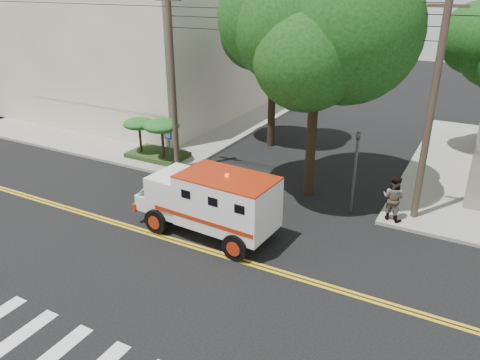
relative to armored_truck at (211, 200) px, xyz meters
The scene contains 13 objects.
ground 1.92m from the armored_truck, 67.36° to the right, with size 100.00×100.00×0.00m, color black.
sidewalk_nw 18.04m from the armored_truck, 136.46° to the left, with size 17.00×17.00×0.15m, color gray.
building_left 20.79m from the armored_truck, 137.27° to the left, with size 16.00×14.00×10.00m, color beige.
utility_pole_left 7.70m from the armored_truck, 136.42° to the left, with size 0.28×0.28×9.00m, color #382D23.
utility_pole_right 8.98m from the armored_truck, 36.95° to the left, with size 0.28×0.28×9.00m, color #382D23.
tree_main 8.02m from the armored_truck, 64.76° to the left, with size 6.08×5.70×9.85m.
tree_left 11.69m from the armored_truck, 101.72° to the left, with size 4.48×4.20×7.70m.
traffic_signal 6.23m from the armored_truck, 46.46° to the left, with size 0.15×0.18×3.60m.
accessibility_sign 7.65m from the armored_truck, 138.58° to the left, with size 0.45×0.10×2.02m.
palm_planter 8.89m from the armored_truck, 141.67° to the left, with size 3.52×2.63×2.36m.
armored_truck is the anchor object (origin of this frame).
pedestrian_a 7.43m from the armored_truck, 36.34° to the left, with size 0.55×0.36×1.52m, color gray.
pedestrian_b 7.41m from the armored_truck, 36.34° to the left, with size 0.93×0.72×1.91m, color gray.
Camera 1 is at (8.19, -12.50, 9.25)m, focal length 35.00 mm.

